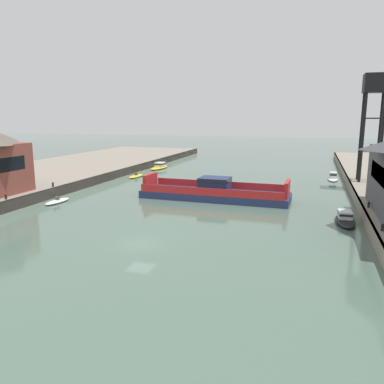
# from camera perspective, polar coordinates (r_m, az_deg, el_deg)

# --- Properties ---
(ground_plane) EXTENTS (400.00, 400.00, 0.00)m
(ground_plane) POSITION_cam_1_polar(r_m,az_deg,el_deg) (37.93, -7.76, -7.70)
(ground_plane) COLOR #4C6656
(quay_left) EXTENTS (28.00, 140.00, 1.59)m
(quay_left) POSITION_cam_1_polar(r_m,az_deg,el_deg) (74.03, -26.29, 1.21)
(quay_left) COLOR gray
(quay_left) RESTS_ON ground
(chain_ferry) EXTENTS (22.35, 6.82, 3.30)m
(chain_ferry) POSITION_cam_1_polar(r_m,az_deg,el_deg) (57.38, 3.42, -0.03)
(chain_ferry) COLOR navy
(chain_ferry) RESTS_ON ground
(moored_boat_near_left) EXTENTS (1.90, 5.16, 1.55)m
(moored_boat_near_left) POSITION_cam_1_polar(r_m,az_deg,el_deg) (79.15, 20.41, 2.11)
(moored_boat_near_left) COLOR white
(moored_boat_near_left) RESTS_ON ground
(moored_boat_near_right) EXTENTS (1.76, 5.28, 0.90)m
(moored_boat_near_right) POSITION_cam_1_polar(r_m,az_deg,el_deg) (78.84, -8.40, 2.39)
(moored_boat_near_right) COLOR yellow
(moored_boat_near_right) RESTS_ON ground
(moored_boat_mid_left) EXTENTS (1.80, 4.91, 0.93)m
(moored_boat_mid_left) POSITION_cam_1_polar(r_m,az_deg,el_deg) (58.25, -19.55, -1.29)
(moored_boat_mid_left) COLOR white
(moored_boat_mid_left) RESTS_ON ground
(moored_boat_mid_right) EXTENTS (2.44, 6.29, 1.38)m
(moored_boat_mid_right) POSITION_cam_1_polar(r_m,az_deg,el_deg) (48.04, 21.98, -3.72)
(moored_boat_mid_right) COLOR black
(moored_boat_mid_right) RESTS_ON ground
(moored_boat_far_left) EXTENTS (2.98, 7.77, 1.42)m
(moored_boat_far_left) POSITION_cam_1_polar(r_m,az_deg,el_deg) (91.25, -4.89, 3.88)
(moored_boat_far_left) COLOR yellow
(moored_boat_far_left) RESTS_ON ground
(crane_tower) EXTENTS (3.70, 3.70, 17.36)m
(crane_tower) POSITION_cam_1_polar(r_m,az_deg,el_deg) (69.39, 25.76, 12.91)
(crane_tower) COLOR black
(crane_tower) RESTS_ON quay_right
(bollard_left_aft) EXTENTS (0.32, 0.32, 0.71)m
(bollard_left_aft) POSITION_cam_1_polar(r_m,az_deg,el_deg) (55.27, -26.15, -0.61)
(bollard_left_aft) COLOR black
(bollard_left_aft) RESTS_ON quay_left
(bollard_right_aft) EXTENTS (0.32, 0.32, 0.71)m
(bollard_right_aft) POSITION_cam_1_polar(r_m,az_deg,el_deg) (40.41, 26.67, -4.71)
(bollard_right_aft) COLOR black
(bollard_right_aft) RESTS_ON quay_right
(bollard_left_far) EXTENTS (0.32, 0.32, 0.71)m
(bollard_left_far) POSITION_cam_1_polar(r_m,az_deg,el_deg) (62.31, -20.15, 1.10)
(bollard_left_far) COLOR black
(bollard_left_far) RESTS_ON quay_left
(bollard_right_far) EXTENTS (0.32, 0.32, 0.71)m
(bollard_right_far) POSITION_cam_1_polar(r_m,az_deg,el_deg) (49.99, 24.99, -1.66)
(bollard_right_far) COLOR black
(bollard_right_far) RESTS_ON quay_right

